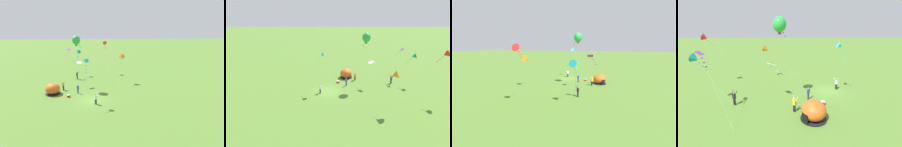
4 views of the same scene
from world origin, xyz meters
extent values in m
plane|color=#517A2D|center=(0.00, 0.00, 0.00)|extent=(300.00, 300.00, 0.00)
ellipsoid|color=#D8591E|center=(-7.45, 3.59, 1.05)|extent=(2.70, 2.60, 2.10)
cylinder|color=black|center=(-7.45, 3.59, 0.05)|extent=(2.81, 2.81, 0.10)
cube|color=black|center=(-8.22, 4.61, 0.55)|extent=(0.71, 0.58, 1.10)
cube|color=red|center=(-4.26, 1.81, 0.19)|extent=(0.51, 0.61, 0.38)
cube|color=white|center=(-4.26, 1.81, 0.41)|extent=(0.52, 0.62, 0.06)
cylinder|color=black|center=(-5.82, 5.62, 0.44)|extent=(0.15, 0.15, 0.88)
cylinder|color=black|center=(-5.96, 5.47, 0.44)|extent=(0.15, 0.15, 0.88)
cube|color=gold|center=(-5.89, 5.55, 1.18)|extent=(0.43, 0.44, 0.60)
sphere|color=tan|center=(-5.89, 5.55, 1.61)|extent=(0.22, 0.22, 0.22)
cylinder|color=gold|center=(-5.60, 5.64, 1.64)|extent=(0.37, 0.28, 0.50)
cylinder|color=gold|center=(-5.95, 5.25, 1.64)|extent=(0.31, 0.35, 0.50)
cylinder|color=#4C4C51|center=(-2.70, 3.42, 0.44)|extent=(0.15, 0.15, 0.88)
cylinder|color=#4C4C51|center=(-2.85, 3.56, 0.44)|extent=(0.15, 0.15, 0.88)
cube|color=blue|center=(-2.78, 3.49, 1.18)|extent=(0.44, 0.44, 0.60)
sphere|color=#9E7051|center=(-2.78, 3.49, 1.61)|extent=(0.22, 0.22, 0.22)
cylinder|color=blue|center=(-2.60, 3.32, 1.18)|extent=(0.09, 0.09, 0.58)
cylinder|color=blue|center=(-2.95, 3.67, 1.18)|extent=(0.09, 0.09, 0.58)
cylinder|color=black|center=(0.62, -1.55, 0.44)|extent=(0.15, 0.15, 0.88)
cylinder|color=black|center=(0.79, -1.45, 0.44)|extent=(0.15, 0.15, 0.88)
cube|color=white|center=(0.71, -1.50, 1.18)|extent=(0.45, 0.40, 0.60)
sphere|color=brown|center=(0.71, -1.50, 1.61)|extent=(0.22, 0.22, 0.22)
cylinder|color=white|center=(0.40, -1.51, 1.64)|extent=(0.32, 0.35, 0.50)
cylinder|color=white|center=(0.85, -1.24, 1.64)|extent=(0.22, 0.38, 0.50)
cylinder|color=black|center=(-4.01, 13.09, 0.44)|extent=(0.15, 0.15, 0.88)
cylinder|color=black|center=(-4.09, 12.91, 0.44)|extent=(0.15, 0.15, 0.88)
cube|color=black|center=(-4.05, 13.00, 1.18)|extent=(0.37, 0.44, 0.60)
sphere|color=#9E7051|center=(-4.05, 13.00, 1.61)|extent=(0.22, 0.22, 0.22)
cylinder|color=black|center=(-3.80, 13.18, 1.64)|extent=(0.39, 0.18, 0.50)
cylinder|color=black|center=(-4.02, 12.70, 1.64)|extent=(0.37, 0.28, 0.50)
cylinder|color=silver|center=(-4.20, 15.01, 2.96)|extent=(0.54, 3.99, 5.93)
cylinder|color=brown|center=(-4.47, 13.02, 0.03)|extent=(0.03, 0.03, 0.06)
cone|color=teal|center=(-3.94, 17.01, 5.92)|extent=(1.19, 1.22, 1.26)
cube|color=teal|center=(-3.99, 16.58, 5.45)|extent=(0.21, 0.10, 0.12)
cube|color=teal|center=(-4.04, 16.22, 5.04)|extent=(0.20, 0.07, 0.12)
cube|color=teal|center=(-4.09, 15.86, 4.63)|extent=(0.20, 0.08, 0.12)
cylinder|color=silver|center=(-0.93, 5.68, 4.88)|extent=(4.35, 3.01, 9.76)
cylinder|color=brown|center=(1.24, 4.18, 0.03)|extent=(0.03, 0.03, 0.06)
ellipsoid|color=green|center=(-3.10, 7.19, 9.75)|extent=(1.57, 1.57, 1.83)
cube|color=brown|center=(-3.10, 7.19, 8.77)|extent=(0.39, 0.39, 0.28)
cube|color=green|center=(-2.75, 6.95, 9.25)|extent=(0.19, 0.18, 0.12)
cube|color=green|center=(-2.46, 6.74, 8.81)|extent=(0.17, 0.19, 0.12)
cube|color=green|center=(-2.17, 6.54, 8.38)|extent=(0.20, 0.17, 0.12)
cylinder|color=silver|center=(-0.59, -2.46, 3.51)|extent=(0.11, 2.95, 7.02)
cylinder|color=brown|center=(-0.54, -3.94, 0.03)|extent=(0.03, 0.03, 0.06)
cone|color=#33B7D1|center=(-0.65, -0.99, 7.01)|extent=(0.85, 0.94, 1.00)
cube|color=#33B7D1|center=(-0.63, -1.40, 6.47)|extent=(0.21, 0.08, 0.12)
cube|color=#33B7D1|center=(-0.62, -1.74, 6.01)|extent=(0.21, 0.10, 0.12)
cube|color=#33B7D1|center=(-0.61, -2.08, 5.54)|extent=(0.20, 0.08, 0.12)
cylinder|color=silver|center=(3.12, 15.22, 3.97)|extent=(0.42, 7.66, 7.95)
cylinder|color=brown|center=(3.32, 11.39, 0.03)|extent=(0.03, 0.03, 0.06)
cone|color=red|center=(2.91, 19.05, 7.94)|extent=(1.10, 1.13, 1.25)
cube|color=red|center=(2.94, 18.61, 7.50)|extent=(0.21, 0.11, 0.12)
cube|color=red|center=(2.96, 18.23, 7.13)|extent=(0.21, 0.12, 0.12)
cube|color=red|center=(2.98, 17.86, 6.75)|extent=(0.21, 0.10, 0.12)
cylinder|color=silver|center=(5.64, 6.55, 2.83)|extent=(1.52, 7.17, 5.67)
cylinder|color=brown|center=(4.88, 2.96, 0.03)|extent=(0.03, 0.03, 0.06)
cone|color=orange|center=(6.39, 10.13, 5.66)|extent=(1.45, 1.56, 1.47)
cube|color=orange|center=(6.30, 9.69, 5.24)|extent=(0.20, 0.06, 0.12)
cube|color=orange|center=(6.22, 9.33, 4.88)|extent=(0.21, 0.11, 0.12)
cube|color=orange|center=(6.15, 8.96, 4.53)|extent=(0.21, 0.11, 0.12)
cylinder|color=silver|center=(-7.77, 13.23, 3.45)|extent=(3.62, 4.04, 6.91)
cylinder|color=brown|center=(-9.58, 11.21, 0.03)|extent=(0.03, 0.03, 0.06)
cube|color=purple|center=(-5.97, 15.24, 6.90)|extent=(0.80, 0.73, 0.38)
cylinder|color=#332314|center=(-5.97, 15.24, 6.91)|extent=(0.25, 0.27, 0.63)
cube|color=purple|center=(-6.26, 14.91, 6.44)|extent=(0.17, 0.19, 0.12)
cube|color=purple|center=(-6.50, 14.64, 6.05)|extent=(0.15, 0.20, 0.12)
cube|color=purple|center=(-6.75, 14.37, 5.65)|extent=(0.19, 0.18, 0.12)
cylinder|color=silver|center=(-3.21, 6.67, 2.50)|extent=(0.77, 3.34, 5.00)
cylinder|color=brown|center=(-3.59, 5.01, 0.03)|extent=(0.03, 0.03, 0.06)
cube|color=white|center=(-2.83, 8.34, 5.00)|extent=(1.37, 1.35, 0.36)
cylinder|color=#332314|center=(-2.83, 8.34, 5.01)|extent=(0.09, 0.31, 0.82)
cube|color=white|center=(-2.92, 7.91, 4.52)|extent=(0.21, 0.09, 0.12)
cube|color=white|center=(-3.01, 7.56, 4.11)|extent=(0.21, 0.09, 0.12)
cube|color=white|center=(-3.09, 7.20, 3.71)|extent=(0.20, 0.06, 0.12)
camera|label=1|loc=(1.50, -28.06, 12.39)|focal=28.00mm
camera|label=2|loc=(30.19, 1.98, 14.36)|focal=28.00mm
camera|label=3|loc=(-7.19, 36.15, 8.48)|focal=24.00mm
camera|label=4|loc=(-21.32, 6.49, 9.21)|focal=24.00mm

